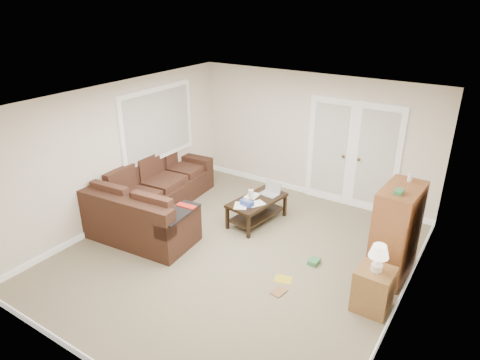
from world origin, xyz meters
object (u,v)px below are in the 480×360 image
Objects in this scene: tv_armoire at (396,232)px; side_cabinet at (374,286)px; sectional_sofa at (152,201)px; coffee_table at (258,209)px.

tv_armoire is 1.56× the size of side_cabinet.
tv_armoire is (4.19, 0.64, 0.37)m from sectional_sofa.
side_cabinet is (2.48, -1.19, 0.10)m from coffee_table.
coffee_table is 0.79× the size of tv_armoire.
sectional_sofa is 4.20m from side_cabinet.
coffee_table is 2.54m from tv_armoire.
side_cabinet is (4.20, -0.26, 0.00)m from sectional_sofa.
sectional_sofa is 2.43× the size of coffee_table.
side_cabinet is (0.00, -0.90, -0.37)m from tv_armoire.
tv_armoire is at bearing 1.35° from coffee_table.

